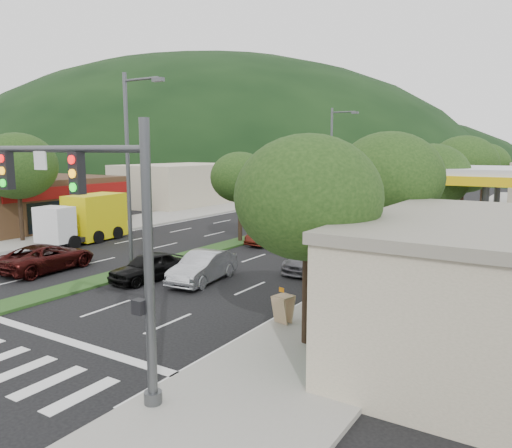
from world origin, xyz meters
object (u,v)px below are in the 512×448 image
Objects in this scene: tree_med_far at (371,161)px; sedan_silver at (203,267)px; tree_med_near at (240,177)px; motorhome at (411,197)px; tree_r_a at (308,198)px; car_queue_a at (148,267)px; tree_r_d at (464,164)px; a_frame_sign at (283,306)px; traffic_signal at (100,217)px; car_queue_b at (313,258)px; car_queue_c at (270,235)px; streetlight_mid at (333,157)px; streetlight_near at (131,164)px; box_truck at (87,220)px; tree_r_e at (484,165)px; suv_maroon at (47,257)px; tree_r_c at (431,176)px; car_queue_d at (382,231)px; tree_l_a at (17,166)px; tree_r_b at (389,178)px.

sedan_silver is at bearing -83.15° from tree_med_far.
motorhome is (5.63, 21.71, -2.81)m from tree_med_near.
car_queue_a is at bearing 161.97° from tree_r_a.
tree_r_d is 5.27× the size of a_frame_sign.
car_queue_b is at bearing 95.01° from traffic_signal.
car_queue_b reaches higher than car_queue_c.
streetlight_mid reaches higher than tree_med_far.
streetlight_near is 11.08m from box_truck.
tree_r_a is 0.82× the size of motorhome.
tree_r_a is 4.50m from a_frame_sign.
streetlight_mid is at bearing 90.00° from streetlight_near.
tree_r_e is 0.67× the size of streetlight_mid.
tree_r_a is 1.66× the size of car_queue_a.
car_queue_a is at bearing 178.00° from a_frame_sign.
tree_r_d is 24.97m from streetlight_near.
tree_r_a is 1.30× the size of suv_maroon.
tree_med_near is (-9.03, 19.54, -0.22)m from traffic_signal.
car_queue_b is at bearing -123.03° from tree_r_c.
tree_r_c is 0.97× the size of tree_r_e.
traffic_signal is 1.80× the size of car_queue_c.
car_queue_d is at bearing -50.57° from streetlight_mid.
tree_l_a is at bearing -171.65° from car_queue_b.
tree_l_a is 0.72× the size of streetlight_near.
tree_l_a is at bearing -29.22° from suv_maroon.
a_frame_sign is (-1.50, 1.19, -4.07)m from tree_r_a.
car_queue_d is 20.22m from box_truck.
streetlight_mid is at bearing 103.20° from car_queue_c.
motorhome is at bearing 100.12° from tree_r_a.
suv_maroon is (-16.00, -6.10, -4.33)m from tree_r_b.
tree_r_a is 25.23m from tree_l_a.
car_queue_d is (20.59, 13.42, -4.46)m from tree_l_a.
suv_maroon is at bearing -148.57° from car_queue_b.
tree_med_far is at bearing 116.83° from a_frame_sign.
streetlight_near is 25.00m from streetlight_mid.
a_frame_sign is (4.87, -34.52, -0.87)m from motorhome.
tree_r_b reaches higher than tree_med_near.
suv_maroon is (-8.27, -2.59, -0.01)m from sedan_silver.
sedan_silver is (4.27, -35.51, -4.28)m from tree_med_far.
traffic_signal reaches higher than box_truck.
streetlight_near reaches higher than car_queue_a.
tree_r_b is 1.00× the size of tree_med_far.
tree_r_d is 1.40× the size of suv_maroon.
tree_med_far is 26.04m from car_queue_c.
streetlight_near is 1.49× the size of box_truck.
car_queue_a is at bearing -22.87° from streetlight_near.
tree_med_far is at bearing 101.22° from traffic_signal.
suv_maroon is (8.50, -4.10, -4.47)m from tree_l_a.
tree_l_a is 17.41m from sedan_silver.
traffic_signal is 24.43m from tree_l_a.
motorhome is at bearing 109.72° from a_frame_sign.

